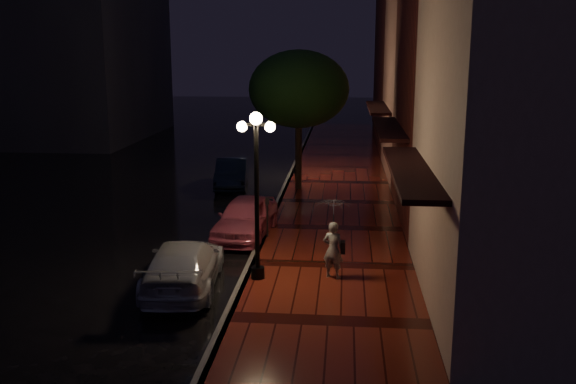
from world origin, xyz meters
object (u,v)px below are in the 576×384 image
at_px(streetlamp_near, 257,186).
at_px(silver_car, 183,265).
at_px(parking_meter, 267,213).
at_px(pink_car, 246,217).
at_px(street_tree, 299,91).
at_px(woman_with_umbrella, 334,226).
at_px(streetlamp_far, 298,123).
at_px(navy_car, 232,173).

relative_size(streetlamp_near, silver_car, 1.00).
bearing_deg(parking_meter, pink_car, 144.91).
bearing_deg(street_tree, woman_with_umbrella, -81.10).
height_order(pink_car, silver_car, pink_car).
distance_m(streetlamp_near, streetlamp_far, 14.00).
bearing_deg(parking_meter, silver_car, -120.74).
relative_size(woman_with_umbrella, parking_meter, 1.66).
bearing_deg(parking_meter, navy_car, 97.78).
distance_m(navy_car, silver_car, 12.25).
height_order(street_tree, navy_car, street_tree).
bearing_deg(navy_car, street_tree, -19.98).
relative_size(pink_car, navy_car, 1.02).
relative_size(streetlamp_far, street_tree, 0.74).
height_order(silver_car, woman_with_umbrella, woman_with_umbrella).
bearing_deg(parking_meter, street_tree, 76.31).
xyz_separation_m(pink_car, navy_car, (-1.80, 7.57, -0.04)).
bearing_deg(parking_meter, streetlamp_far, 78.82).
xyz_separation_m(pink_car, parking_meter, (0.75, -0.35, 0.25)).
height_order(streetlamp_far, pink_car, streetlamp_far).
height_order(silver_car, parking_meter, parking_meter).
relative_size(navy_car, woman_with_umbrella, 1.80).
relative_size(street_tree, navy_car, 1.53).
bearing_deg(silver_car, parking_meter, -115.84).
relative_size(navy_car, silver_car, 0.88).
bearing_deg(streetlamp_near, parking_meter, 93.03).
bearing_deg(pink_car, streetlamp_near, -71.15).
xyz_separation_m(streetlamp_near, street_tree, (0.26, 10.99, 1.64)).
bearing_deg(streetlamp_far, silver_car, -97.15).
relative_size(street_tree, woman_with_umbrella, 2.76).
height_order(streetlamp_near, street_tree, street_tree).
height_order(streetlamp_near, parking_meter, streetlamp_near).
distance_m(navy_car, parking_meter, 8.32).
height_order(navy_car, silver_car, navy_car).
bearing_deg(silver_car, woman_with_umbrella, -174.21).
xyz_separation_m(streetlamp_far, street_tree, (0.26, -3.01, 1.64)).
bearing_deg(streetlamp_far, street_tree, -85.09).
bearing_deg(woman_with_umbrella, pink_car, -34.59).
xyz_separation_m(street_tree, woman_with_umbrella, (1.69, -10.78, -2.70)).
relative_size(streetlamp_far, pink_car, 1.11).
relative_size(streetlamp_far, woman_with_umbrella, 2.05).
bearing_deg(silver_car, pink_car, -105.78).
distance_m(streetlamp_near, woman_with_umbrella, 2.23).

